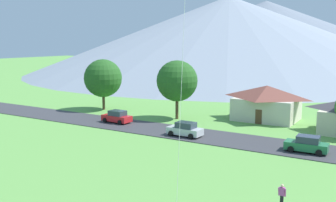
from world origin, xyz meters
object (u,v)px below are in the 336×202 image
(parked_car_red_mid_east, at_px, (117,117))
(parked_car_green_west_end, at_px, (307,144))
(tree_right_of_center, at_px, (177,81))
(watcher_person, at_px, (282,195))
(parked_car_silver_mid_west, at_px, (185,129))
(tree_left_of_center, at_px, (103,78))
(house_leftmost, at_px, (267,102))

(parked_car_red_mid_east, bearing_deg, parked_car_green_west_end, -3.01)
(tree_right_of_center, distance_m, parked_car_red_mid_east, 10.02)
(watcher_person, bearing_deg, parked_car_silver_mid_west, 137.35)
(parked_car_green_west_end, height_order, parked_car_silver_mid_west, same)
(tree_left_of_center, height_order, parked_car_green_west_end, tree_left_of_center)
(tree_left_of_center, bearing_deg, parked_car_red_mid_east, -40.17)
(house_leftmost, bearing_deg, parked_car_silver_mid_west, -109.36)
(house_leftmost, relative_size, tree_right_of_center, 1.07)
(tree_right_of_center, xyz_separation_m, parked_car_green_west_end, (19.97, -8.20, -4.67))
(tree_right_of_center, xyz_separation_m, parked_car_red_mid_east, (-5.61, -6.85, -4.67))
(parked_car_red_mid_east, xyz_separation_m, watcher_person, (27.04, -15.94, 0.01))
(tree_left_of_center, height_order, watcher_person, tree_left_of_center)
(parked_car_silver_mid_west, height_order, parked_car_red_mid_east, same)
(house_leftmost, relative_size, parked_car_red_mid_east, 2.13)
(parked_car_red_mid_east, bearing_deg, tree_left_of_center, 139.83)
(tree_left_of_center, xyz_separation_m, watcher_person, (35.52, -23.11, -4.32))
(tree_right_of_center, xyz_separation_m, watcher_person, (21.42, -22.80, -4.66))
(tree_right_of_center, height_order, parked_car_red_mid_east, tree_right_of_center)
(tree_left_of_center, distance_m, watcher_person, 42.60)
(tree_left_of_center, relative_size, parked_car_silver_mid_west, 1.95)
(tree_right_of_center, relative_size, watcher_person, 5.08)
(parked_car_green_west_end, distance_m, parked_car_silver_mid_west, 13.83)
(parked_car_green_west_end, bearing_deg, tree_right_of_center, 157.67)
(house_leftmost, bearing_deg, tree_left_of_center, -167.38)
(house_leftmost, xyz_separation_m, parked_car_red_mid_east, (-16.94, -12.86, -1.70))
(tree_right_of_center, height_order, parked_car_silver_mid_west, tree_right_of_center)
(parked_car_silver_mid_west, height_order, watcher_person, parked_car_silver_mid_west)
(tree_right_of_center, height_order, parked_car_green_west_end, tree_right_of_center)
(parked_car_green_west_end, relative_size, parked_car_red_mid_east, 1.00)
(tree_left_of_center, distance_m, tree_right_of_center, 14.11)
(parked_car_red_mid_east, relative_size, watcher_person, 2.56)
(tree_right_of_center, bearing_deg, parked_car_green_west_end, -22.33)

